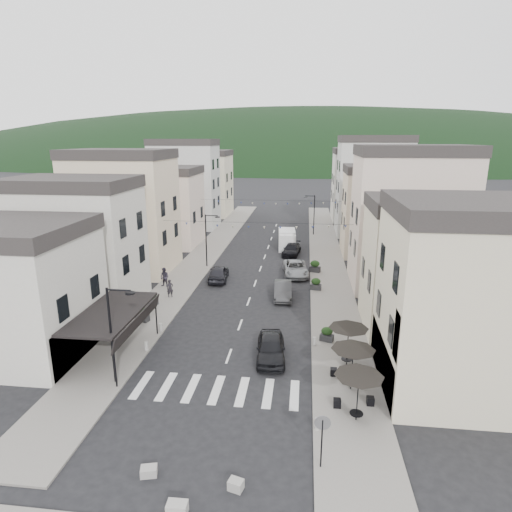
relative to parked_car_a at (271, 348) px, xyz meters
The scene contains 32 objects.
ground 6.67m from the parked_car_a, 115.12° to the right, with size 700.00×700.00×0.00m, color black.
sidewalk_left 27.98m from the parked_car_a, 111.64° to the left, with size 4.00×76.00×0.12m, color slate.
sidewalk_right 26.43m from the parked_car_a, 79.78° to the left, with size 4.00×76.00×0.12m, color slate.
hill_backdrop 294.01m from the parked_car_a, 90.55° to the left, with size 640.00×360.00×70.00m, color black.
bistro_building 12.59m from the parked_car_a, ahead, with size 10.00×8.00×10.00m, color beige.
boutique_awning 10.38m from the parked_car_a, behind, with size 3.77×7.50×3.28m.
buildings_row_left 36.56m from the parked_car_a, 118.60° to the left, with size 10.20×54.16×14.00m.
buildings_row_right 33.22m from the parked_car_a, 69.09° to the left, with size 10.20×54.16×14.50m.
cafe_terrace 6.05m from the parked_car_a, 33.22° to the right, with size 2.50×8.10×2.53m.
streetlamp_left_near 9.95m from the parked_car_a, 155.14° to the right, with size 1.70×0.56×6.00m.
streetlamp_left_far 21.98m from the parked_car_a, 113.35° to the left, with size 1.70×0.56×6.00m.
streetlamp_right_far 38.23m from the parked_car_a, 85.47° to the left, with size 1.70×0.56×6.00m.
traffic_sign 10.02m from the parked_car_a, 72.55° to the right, with size 0.70×0.07×2.70m.
bollards 2.88m from the parked_car_a, 169.92° to the right, with size 11.66×10.26×0.60m.
bunting_near 16.96m from the parked_car_a, 99.97° to the left, with size 19.00×0.28×0.62m.
bunting_far 32.49m from the parked_car_a, 95.02° to the left, with size 19.00×0.28×0.62m.
parked_car_a is the anchor object (origin of this frame).
parked_car_b 11.29m from the parked_car_a, 89.16° to the left, with size 1.55×4.45×1.47m, color #2F2F32.
parked_car_c 18.19m from the parked_car_a, 86.44° to the left, with size 2.46×5.33×1.48m, color gray.
parked_car_d 26.35m from the parked_car_a, 89.09° to the left, with size 1.92×4.73×1.37m, color black.
parked_car_e 16.89m from the parked_car_a, 113.22° to the left, with size 1.86×4.62×1.57m, color black.
delivery_van 29.79m from the parked_car_a, 90.67° to the left, with size 2.49×5.51×2.58m.
pedestrian_a 14.13m from the parked_car_a, 134.98° to the left, with size 0.60×0.39×1.64m, color black.
pedestrian_b 17.01m from the parked_car_a, 131.95° to the left, with size 0.92×0.72×1.90m, color #25212C.
concrete_block_a 12.78m from the parked_car_a, 101.72° to the right, with size 0.80×0.50×0.50m, color gray.
concrete_block_b 11.09m from the parked_car_a, 92.76° to the right, with size 0.60×0.45×0.45m, color gray.
concrete_block_c 11.60m from the parked_car_a, 112.21° to the right, with size 0.70×0.50×0.40m, color gray.
planter_la 11.50m from the parked_car_a, 156.45° to the left, with size 1.18×0.88×1.17m.
planter_lb 13.60m from the parked_car_a, 143.87° to the left, with size 1.08×0.77×1.10m.
planter_ra 4.69m from the parked_car_a, 36.53° to the left, with size 1.06×0.79×1.05m.
planter_rb 13.90m from the parked_car_a, 76.74° to the left, with size 1.10×0.71×1.14m.
planter_rc 19.46m from the parked_car_a, 80.57° to the left, with size 1.28×0.96×1.28m.
Camera 1 is at (4.79, -19.37, 14.03)m, focal length 30.00 mm.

